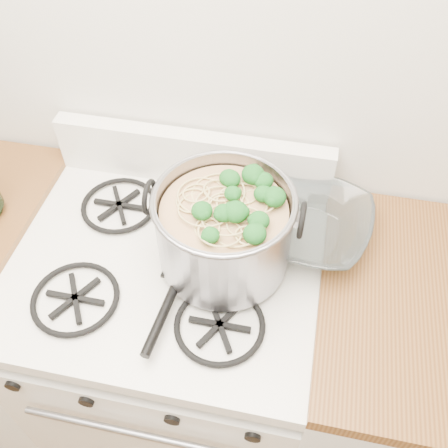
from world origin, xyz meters
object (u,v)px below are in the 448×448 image
glass_bowl (306,229)px  gas_range (178,350)px  spatula (186,261)px  stock_pot (224,230)px

glass_bowl → gas_range: bearing=-156.2°
gas_range → glass_bowl: 0.62m
glass_bowl → spatula: bearing=-150.5°
gas_range → glass_bowl: size_ratio=7.52×
gas_range → stock_pot: size_ratio=2.65×
gas_range → stock_pot: (0.14, 0.03, 0.59)m
stock_pot → glass_bowl: bearing=31.7°
gas_range → spatula: spatula is taller
gas_range → glass_bowl: glass_bowl is taller
stock_pot → spatula: (-0.08, -0.04, -0.09)m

